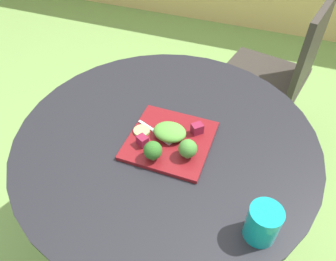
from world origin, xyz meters
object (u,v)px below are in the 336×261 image
at_px(salad_plate, 170,140).
at_px(fork, 158,134).
at_px(patio_chair, 281,69).
at_px(drinking_glass, 262,224).

distance_m(salad_plate, fork, 0.05).
xyz_separation_m(patio_chair, salad_plate, (-0.32, -0.87, 0.19)).
bearing_deg(drinking_glass, fork, 148.20).
xyz_separation_m(salad_plate, fork, (-0.04, 0.00, 0.01)).
height_order(patio_chair, salad_plate, patio_chair).
relative_size(patio_chair, drinking_glass, 8.25).
relative_size(patio_chair, salad_plate, 3.32).
distance_m(patio_chair, fork, 0.96).
bearing_deg(salad_plate, patio_chair, 70.07).
xyz_separation_m(salad_plate, drinking_glass, (0.33, -0.23, 0.04)).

